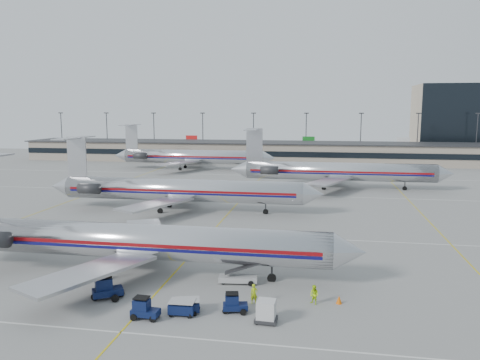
% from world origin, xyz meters
% --- Properties ---
extents(ground, '(260.00, 260.00, 0.00)m').
position_xyz_m(ground, '(0.00, 0.00, 0.00)').
color(ground, gray).
rests_on(ground, ground).
extents(apron_markings, '(160.00, 0.15, 0.02)m').
position_xyz_m(apron_markings, '(0.00, 10.00, 0.01)').
color(apron_markings, silver).
rests_on(apron_markings, ground).
extents(terminal, '(162.00, 17.00, 6.25)m').
position_xyz_m(terminal, '(0.00, 97.97, 3.16)').
color(terminal, gray).
rests_on(terminal, ground).
extents(light_mast_row, '(163.60, 0.40, 15.28)m').
position_xyz_m(light_mast_row, '(0.00, 112.00, 8.58)').
color(light_mast_row, '#38383D').
rests_on(light_mast_row, ground).
extents(distant_building, '(30.00, 20.00, 25.00)m').
position_xyz_m(distant_building, '(62.00, 128.00, 12.50)').
color(distant_building, tan).
rests_on(distant_building, ground).
extents(jet_foreground, '(44.03, 25.92, 11.52)m').
position_xyz_m(jet_foreground, '(-4.26, -5.83, 3.34)').
color(jet_foreground, silver).
rests_on(jet_foreground, ground).
extents(jet_second_row, '(45.44, 26.76, 11.89)m').
position_xyz_m(jet_second_row, '(-8.73, 23.13, 3.45)').
color(jet_second_row, silver).
rests_on(jet_second_row, ground).
extents(jet_third_row, '(45.42, 27.94, 12.42)m').
position_xyz_m(jet_third_row, '(16.97, 49.83, 3.61)').
color(jet_third_row, silver).
rests_on(jet_third_row, ground).
extents(jet_back_row, '(45.21, 27.81, 12.36)m').
position_xyz_m(jet_back_row, '(-21.27, 75.01, 3.59)').
color(jet_back_row, silver).
rests_on(jet_back_row, ground).
extents(tug_left, '(2.81, 2.44, 2.06)m').
position_xyz_m(tug_left, '(-3.83, -12.38, 0.94)').
color(tug_left, '#0A153B').
rests_on(tug_left, ground).
extents(tug_center, '(2.22, 1.20, 1.76)m').
position_xyz_m(tug_center, '(0.85, -15.54, 0.80)').
color(tug_center, '#0A153B').
rests_on(tug_center, ground).
extents(tug_right, '(2.15, 1.37, 1.62)m').
position_xyz_m(tug_right, '(7.55, -13.17, 0.74)').
color(tug_right, '#0A153B').
rests_on(tug_right, ground).
extents(cart_inner, '(2.08, 1.47, 1.15)m').
position_xyz_m(cart_inner, '(3.58, -14.31, 0.61)').
color(cart_inner, '#0A153B').
rests_on(cart_inner, ground).
extents(cart_outer, '(2.24, 1.80, 1.12)m').
position_xyz_m(cart_outer, '(3.87, -13.87, 0.59)').
color(cart_outer, '#0A153B').
rests_on(cart_outer, ground).
extents(uld_container, '(1.74, 1.47, 1.76)m').
position_xyz_m(uld_container, '(10.33, -14.54, 0.89)').
color(uld_container, '#2D2D30').
rests_on(uld_container, ground).
extents(belt_loader, '(4.33, 1.70, 2.24)m').
position_xyz_m(belt_loader, '(6.85, -6.82, 0.60)').
color(belt_loader, '#9F9F9F').
rests_on(belt_loader, ground).
extents(ramp_worker_near, '(0.71, 0.58, 1.69)m').
position_xyz_m(ramp_worker_near, '(8.90, -11.20, 0.85)').
color(ramp_worker_near, '#A4C412').
rests_on(ramp_worker_near, ground).
extents(ramp_worker_far, '(1.01, 0.97, 1.65)m').
position_xyz_m(ramp_worker_far, '(13.90, -10.47, 0.82)').
color(ramp_worker_far, '#BFF016').
rests_on(ramp_worker_far, ground).
extents(cone_right, '(0.58, 0.58, 0.69)m').
position_xyz_m(cone_right, '(15.97, -9.98, 0.34)').
color(cone_right, '#E45D07').
rests_on(cone_right, ground).
extents(cone_left, '(0.49, 0.49, 0.57)m').
position_xyz_m(cone_left, '(-10.98, -12.95, 0.29)').
color(cone_left, '#E45D07').
rests_on(cone_left, ground).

